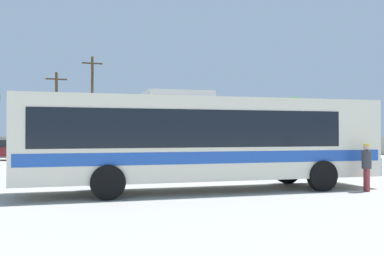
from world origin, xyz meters
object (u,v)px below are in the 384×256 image
Objects in this scene: attendant_by_bus_door at (367,164)px; roadside_tree_right at (294,114)px; parked_car_third_white at (164,149)px; parked_car_rightmost_grey at (257,148)px; parked_car_leftmost_maroon at (7,149)px; utility_pole_near at (56,112)px; roadside_tree_midleft at (106,113)px; coach_bus_cream_blue at (200,138)px; utility_pole_far at (92,104)px; roadside_tree_midright at (173,110)px; parked_car_second_red at (92,149)px.

roadside_tree_right reaches higher than attendant_by_bus_door.
parked_car_third_white is 7.28m from parked_car_rightmost_grey.
parked_car_leftmost_maroon is 0.56× the size of utility_pole_near.
roadside_tree_midleft reaches higher than parked_car_rightmost_grey.
coach_bus_cream_blue is 32.99m from roadside_tree_right.
utility_pole_far is (3.01, 0.44, 0.76)m from utility_pole_near.
utility_pole_near reaches higher than attendant_by_bus_door.
roadside_tree_right is at bearing 11.46° from utility_pole_far.
attendant_by_bus_door is 0.35× the size of parked_car_third_white.
parked_car_rightmost_grey is (18.89, -0.36, -0.01)m from parked_car_leftmost_maroon.
parked_car_leftmost_maroon is 0.71× the size of roadside_tree_right.
roadside_tree_midright reaches higher than coach_bus_cream_blue.
roadside_tree_midleft reaches higher than parked_car_second_red.
roadside_tree_midleft is at bearing 173.09° from roadside_tree_midright.
parked_car_second_red is 0.71× the size of roadside_tree_right.
utility_pole_near reaches higher than roadside_tree_right.
utility_pole_far reaches higher than roadside_tree_midright.
parked_car_rightmost_grey is at bearing -33.77° from roadside_tree_midleft.
roadside_tree_midright is at bearing -6.91° from roadside_tree_midleft.
parked_car_second_red is 0.88× the size of parked_car_third_white.
coach_bus_cream_blue reaches higher than parked_car_leftmost_maroon.
roadside_tree_right is at bearing 33.59° from parked_car_third_white.
utility_pole_far reaches higher than utility_pole_near.
coach_bus_cream_blue is at bearing -59.73° from parked_car_leftmost_maroon.
attendant_by_bus_door is at bearing -70.28° from roadside_tree_midleft.
attendant_by_bus_door is at bearing -66.94° from utility_pole_far.
parked_car_second_red is (-5.24, 19.81, -1.05)m from coach_bus_cream_blue.
roadside_tree_midleft is (-10.05, 28.04, 2.97)m from attendant_by_bus_door.
coach_bus_cream_blue is 2.35× the size of roadside_tree_midleft.
roadside_tree_midleft is at bearing 109.72° from attendant_by_bus_door.
roadside_tree_right reaches higher than parked_car_second_red.
coach_bus_cream_blue is 27.57m from roadside_tree_midleft.
attendant_by_bus_door is 29.93m from roadside_tree_midleft.
parked_car_second_red is 5.59m from parked_car_third_white.
roadside_tree_midleft is (-4.84, 7.05, 3.13)m from parked_car_third_white.
roadside_tree_midleft is 0.90× the size of roadside_tree_midright.
parked_car_leftmost_maroon is 0.76× the size of roadside_tree_midleft.
parked_car_leftmost_maroon is at bearing -158.70° from roadside_tree_right.
utility_pole_near reaches higher than roadside_tree_midright.
parked_car_third_white is (0.34, 20.07, -1.05)m from coach_bus_cream_blue.
parked_car_second_red is 12.82m from parked_car_rightmost_grey.
parked_car_second_red is 6.91m from utility_pole_near.
utility_pole_near is at bearing 123.54° from parked_car_second_red.
roadside_tree_right is at bearing 11.05° from utility_pole_near.
roadside_tree_midleft is at bearing 27.09° from utility_pole_near.
utility_pole_far is at bearing 46.58° from parked_car_leftmost_maroon.
parked_car_leftmost_maroon is (-11.34, 19.42, -1.02)m from coach_bus_cream_blue.
parked_car_leftmost_maroon is at bearing -133.42° from utility_pole_far.
coach_bus_cream_blue is at bearing -70.86° from utility_pole_near.
roadside_tree_midright is (1.24, 6.31, 3.36)m from parked_car_third_white.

